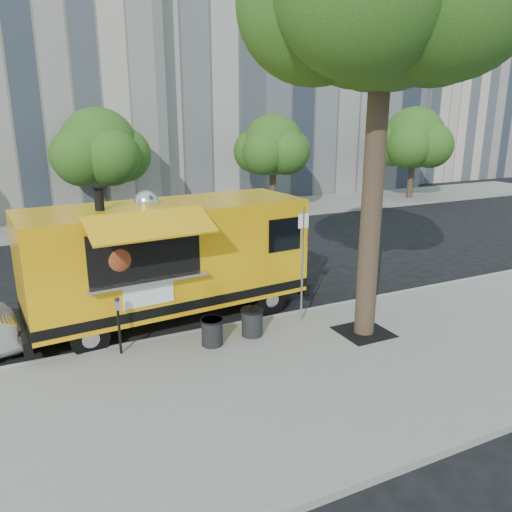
# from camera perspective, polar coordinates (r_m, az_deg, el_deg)

# --- Properties ---
(ground) EXTENTS (120.00, 120.00, 0.00)m
(ground) POSITION_cam_1_polar(r_m,az_deg,el_deg) (13.77, -3.81, -6.83)
(ground) COLOR black
(ground) RESTS_ON ground
(sidewalk) EXTENTS (60.00, 6.00, 0.15)m
(sidewalk) POSITION_cam_1_polar(r_m,az_deg,el_deg) (10.50, 4.65, -14.06)
(sidewalk) COLOR gray
(sidewalk) RESTS_ON ground
(curb) EXTENTS (60.00, 0.14, 0.16)m
(curb) POSITION_cam_1_polar(r_m,az_deg,el_deg) (12.95, -2.26, -7.96)
(curb) COLOR #999993
(curb) RESTS_ON ground
(far_sidewalk) EXTENTS (60.00, 5.00, 0.15)m
(far_sidewalk) POSITION_cam_1_polar(r_m,az_deg,el_deg) (26.27, -14.97, 3.85)
(far_sidewalk) COLOR gray
(far_sidewalk) RESTS_ON ground
(building_mid) EXTENTS (20.00, 14.00, 20.00)m
(building_mid) POSITION_cam_1_polar(r_m,az_deg,el_deg) (38.88, -0.13, 22.82)
(building_mid) COLOR #99968F
(building_mid) RESTS_ON ground
(building_right) EXTENTS (16.00, 12.00, 16.00)m
(building_right) POSITION_cam_1_polar(r_m,az_deg,el_deg) (49.92, 19.33, 18.14)
(building_right) COLOR beige
(building_right) RESTS_ON ground
(tree_well) EXTENTS (1.20, 1.20, 0.02)m
(tree_well) POSITION_cam_1_polar(r_m,az_deg,el_deg) (12.68, 12.19, -8.48)
(tree_well) COLOR black
(tree_well) RESTS_ON sidewalk
(far_tree_b) EXTENTS (3.60, 3.60, 5.50)m
(far_tree_b) POSITION_cam_1_polar(r_m,az_deg,el_deg) (24.83, -17.53, 11.77)
(far_tree_b) COLOR #33261C
(far_tree_b) RESTS_ON far_sidewalk
(far_tree_c) EXTENTS (3.24, 3.24, 5.21)m
(far_tree_c) POSITION_cam_1_polar(r_m,az_deg,el_deg) (27.38, 1.97, 12.55)
(far_tree_c) COLOR #33261C
(far_tree_c) RESTS_ON far_sidewalk
(far_tree_d) EXTENTS (3.78, 3.78, 5.64)m
(far_tree_d) POSITION_cam_1_polar(r_m,az_deg,el_deg) (33.35, 17.61, 12.73)
(far_tree_d) COLOR #33261C
(far_tree_d) RESTS_ON far_sidewalk
(sign_post) EXTENTS (0.28, 0.06, 3.00)m
(sign_post) POSITION_cam_1_polar(r_m,az_deg,el_deg) (12.49, 5.33, -0.26)
(sign_post) COLOR silver
(sign_post) RESTS_ON sidewalk
(parking_meter) EXTENTS (0.11, 0.11, 1.33)m
(parking_meter) POSITION_cam_1_polar(r_m,az_deg,el_deg) (11.44, -15.45, -6.94)
(parking_meter) COLOR black
(parking_meter) RESTS_ON sidewalk
(food_truck) EXTENTS (7.64, 3.95, 3.70)m
(food_truck) POSITION_cam_1_polar(r_m,az_deg,el_deg) (13.10, -10.04, -0.17)
(food_truck) COLOR #F3A90C
(food_truck) RESTS_ON ground
(trash_bin_left) EXTENTS (0.53, 0.53, 0.64)m
(trash_bin_left) POSITION_cam_1_polar(r_m,az_deg,el_deg) (11.68, -5.04, -8.56)
(trash_bin_left) COLOR black
(trash_bin_left) RESTS_ON sidewalk
(trash_bin_right) EXTENTS (0.55, 0.55, 0.66)m
(trash_bin_right) POSITION_cam_1_polar(r_m,az_deg,el_deg) (12.11, -0.45, -7.49)
(trash_bin_right) COLOR black
(trash_bin_right) RESTS_ON sidewalk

